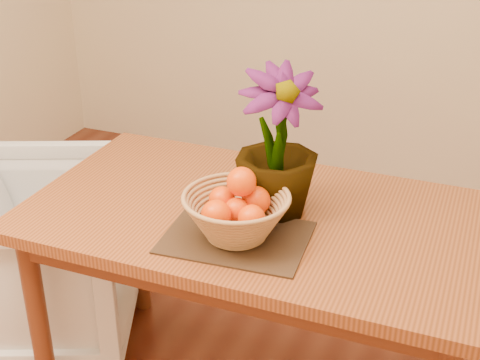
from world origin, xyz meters
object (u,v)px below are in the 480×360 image
at_px(wicker_basket, 236,218).
at_px(armchair, 34,248).
at_px(table, 256,236).
at_px(potted_plant, 277,143).

height_order(wicker_basket, armchair, wicker_basket).
bearing_deg(armchair, table, -115.30).
distance_m(wicker_basket, armchair, 1.04).
bearing_deg(potted_plant, table, 167.84).
xyz_separation_m(potted_plant, armchair, (-0.97, 0.02, -0.59)).
bearing_deg(table, wicker_basket, -88.50).
relative_size(table, potted_plant, 3.14).
relative_size(table, wicker_basket, 4.60).
distance_m(table, wicker_basket, 0.23).
height_order(wicker_basket, potted_plant, potted_plant).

